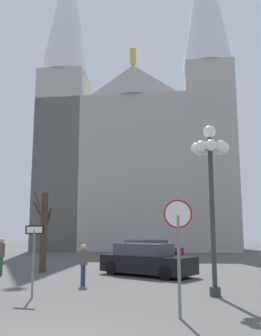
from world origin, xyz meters
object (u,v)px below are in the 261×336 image
object	(u,v)px
street_lamp	(211,165)
parked_car_far_black	(146,260)
one_way_arrow_sign	(34,251)
parked_car_near_red	(148,251)
pedestrian_standing	(83,261)
bare_tree	(43,230)
pedestrian_walking	(1,253)
cathedral	(137,148)
stop_sign	(178,235)

from	to	relation	value
street_lamp	parked_car_far_black	size ratio (longest dim) A/B	1.21
one_way_arrow_sign	parked_car_near_red	bearing A→B (deg)	79.05
parked_car_near_red	pedestrian_standing	size ratio (longest dim) A/B	2.99
bare_tree	one_way_arrow_sign	bearing A→B (deg)	-72.13
pedestrian_walking	pedestrian_standing	bearing A→B (deg)	-27.94
cathedral	pedestrian_walking	world-z (taller)	cathedral
bare_tree	parked_car_near_red	world-z (taller)	bare_tree
bare_tree	stop_sign	bearing A→B (deg)	-52.90
stop_sign	parked_car_far_black	distance (m)	8.52
parked_car_near_red	pedestrian_standing	bearing A→B (deg)	-99.00
one_way_arrow_sign	bare_tree	world-z (taller)	bare_tree
bare_tree	parked_car_near_red	xyz separation A→B (m)	(4.91, 6.87, -1.44)
bare_tree	cathedral	bearing A→B (deg)	83.18
parked_car_far_black	street_lamp	bearing A→B (deg)	-62.63
street_lamp	pedestrian_walking	bearing A→B (deg)	156.20
parked_car_far_black	bare_tree	bearing A→B (deg)	172.03
street_lamp	pedestrian_standing	xyz separation A→B (m)	(-4.84, 1.73, -3.38)
stop_sign	parked_car_near_red	distance (m)	16.08
stop_sign	street_lamp	world-z (taller)	street_lamp
stop_sign	parked_car_near_red	world-z (taller)	stop_sign
stop_sign	street_lamp	distance (m)	4.11
stop_sign	pedestrian_walking	size ratio (longest dim) A/B	1.67
street_lamp	parked_car_near_red	bearing A→B (deg)	103.69
one_way_arrow_sign	parked_car_near_red	xyz separation A→B (m)	(2.67, 13.81, -0.79)
pedestrian_walking	pedestrian_standing	distance (m)	5.16
stop_sign	street_lamp	bearing A→B (deg)	69.85
one_way_arrow_sign	parked_car_far_black	distance (m)	6.97
bare_tree	street_lamp	bearing A→B (deg)	-36.15
stop_sign	pedestrian_standing	world-z (taller)	stop_sign
pedestrian_walking	street_lamp	bearing A→B (deg)	-23.80
one_way_arrow_sign	pedestrian_walking	bearing A→B (deg)	124.77
cathedral	pedestrian_standing	distance (m)	28.14
parked_car_near_red	pedestrian_walking	bearing A→B (deg)	-126.32
one_way_arrow_sign	bare_tree	distance (m)	7.31
cathedral	parked_car_near_red	world-z (taller)	cathedral
pedestrian_walking	stop_sign	bearing A→B (deg)	-41.71
street_lamp	cathedral	bearing A→B (deg)	100.88
stop_sign	parked_car_near_red	bearing A→B (deg)	96.91
cathedral	pedestrian_walking	distance (m)	26.17
one_way_arrow_sign	bare_tree	xyz separation A→B (m)	(-2.23, 6.93, 0.65)
stop_sign	street_lamp	size ratio (longest dim) A/B	0.51
one_way_arrow_sign	pedestrian_standing	bearing A→B (deg)	71.72
pedestrian_standing	cathedral	bearing A→B (deg)	91.15
cathedral	bare_tree	world-z (taller)	cathedral
bare_tree	pedestrian_walking	size ratio (longest dim) A/B	2.36
one_way_arrow_sign	bare_tree	bearing A→B (deg)	107.87
parked_car_near_red	pedestrian_walking	world-z (taller)	pedestrian_walking
one_way_arrow_sign	pedestrian_walking	distance (m)	6.38
cathedral	stop_sign	world-z (taller)	cathedral
pedestrian_walking	parked_car_near_red	bearing A→B (deg)	53.68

